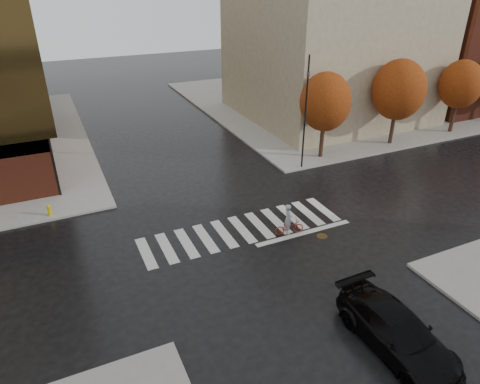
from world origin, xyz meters
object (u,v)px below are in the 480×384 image
at_px(sedan, 397,332).
at_px(fire_hydrant, 49,209).
at_px(traffic_light_ne, 306,105).
at_px(cyclist, 289,224).
at_px(traffic_light_nw, 49,141).

height_order(sedan, fire_hydrant, sedan).
bearing_deg(fire_hydrant, traffic_light_ne, -0.66).
xyz_separation_m(cyclist, traffic_light_ne, (5.44, 7.30, 4.17)).
distance_m(cyclist, traffic_light_nw, 15.31).
relative_size(cyclist, fire_hydrant, 2.74).
distance_m(traffic_light_nw, fire_hydrant, 4.23).
relative_size(traffic_light_ne, fire_hydrant, 11.69).
bearing_deg(fire_hydrant, sedan, -54.59).
bearing_deg(traffic_light_ne, fire_hydrant, 4.23).
distance_m(sedan, traffic_light_nw, 21.79).
xyz_separation_m(traffic_light_nw, traffic_light_ne, (16.58, -2.70, 0.96)).
distance_m(cyclist, fire_hydrant, 14.08).
bearing_deg(traffic_light_ne, cyclist, 58.22).
bearing_deg(cyclist, traffic_light_ne, -26.53).
distance_m(cyclist, traffic_light_ne, 10.01).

